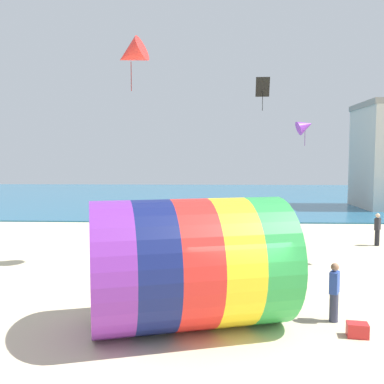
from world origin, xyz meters
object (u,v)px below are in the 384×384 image
Objects in this scene: kite_purple_delta at (305,126)px; bystander_near_water at (148,240)px; giant_inflatable_tube at (190,263)px; kite_red_delta at (131,54)px; kite_handler at (334,292)px; kite_black_diamond at (263,87)px; cooler_box at (357,330)px; bystander_mid_beach at (377,229)px.

bystander_near_water is at bearing -138.27° from kite_purple_delta.
giant_inflatable_tube reaches higher than bystander_near_water.
kite_red_delta reaches higher than kite_purple_delta.
kite_handler is at bearing 6.93° from giant_inflatable_tube.
kite_handler is 15.17m from kite_black_diamond.
giant_inflatable_tube is 4.11m from kite_handler.
kite_red_delta is 8.09m from bystander_near_water.
kite_purple_delta is 1.14× the size of bystander_near_water.
kite_red_delta reaches higher than cooler_box.
bystander_mid_beach is 12.47m from cooler_box.
kite_black_diamond is at bearing 75.52° from giant_inflatable_tube.
giant_inflatable_tube is at bearing -112.28° from kite_purple_delta.
kite_handler is 1.24m from cooler_box.
kite_purple_delta is 7.78m from bystander_mid_beach.
kite_black_diamond is 16.39m from cooler_box.
cooler_box is (6.58, -8.35, -0.61)m from bystander_near_water.
cooler_box is at bearing -113.02° from bystander_mid_beach.
kite_purple_delta is at bearing 34.54° from kite_black_diamond.
bystander_mid_beach is (5.66, -2.63, -7.65)m from kite_black_diamond.
kite_black_diamond is 1.04× the size of kite_purple_delta.
kite_purple_delta reaches higher than kite_handler.
cooler_box is (7.02, -7.08, -8.59)m from kite_red_delta.
giant_inflatable_tube is 3.29× the size of kite_purple_delta.
kite_red_delta reaches higher than bystander_near_water.
kite_purple_delta is at bearing 67.72° from giant_inflatable_tube.
kite_handler is 3.18× the size of cooler_box.
bystander_mid_beach is 3.24× the size of cooler_box.
giant_inflatable_tube is 11.33× the size of cooler_box.
kite_black_diamond reaches higher than bystander_mid_beach.
kite_red_delta reaches higher than giant_inflatable_tube.
bystander_near_water is 3.03× the size of cooler_box.
cooler_box is at bearing -6.92° from giant_inflatable_tube.
kite_red_delta is (-6.71, 6.08, 7.93)m from kite_handler.
giant_inflatable_tube is 10.00m from kite_red_delta.
kite_handler is at bearing -42.19° from kite_red_delta.
giant_inflatable_tube reaches higher than cooler_box.
cooler_box is at bearing -72.64° from kite_handler.
bystander_near_water is (-8.65, -7.71, -5.68)m from kite_purple_delta.
bystander_mid_beach reaches higher than kite_handler.
bystander_mid_beach is at bearing 20.19° from kite_red_delta.
giant_inflatable_tube is at bearing -73.73° from bystander_near_water.
kite_purple_delta is (6.37, 15.54, 4.74)m from giant_inflatable_tube.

